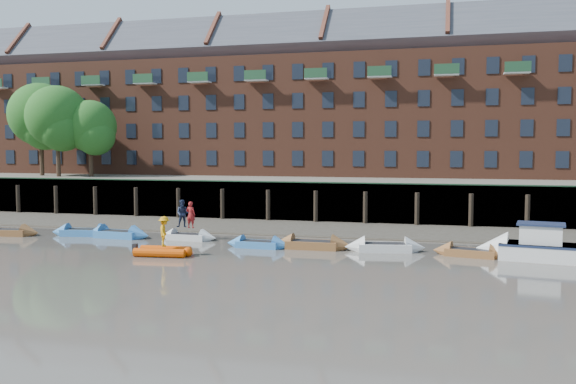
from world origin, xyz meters
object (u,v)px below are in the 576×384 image
(rowboat_7, at_px, (471,253))
(person_rower_b, at_px, (183,214))
(rowboat_4, at_px, (258,244))
(person_rib_crew, at_px, (164,231))
(rowboat_1, at_px, (84,232))
(motor_launch, at_px, (528,247))
(rowboat_0, at_px, (9,232))
(rowboat_3, at_px, (188,237))
(rowboat_5, at_px, (312,245))
(rib_tender, at_px, (165,251))
(rowboat_6, at_px, (385,247))
(person_rower_a, at_px, (191,215))
(rowboat_2, at_px, (118,234))

(rowboat_7, distance_m, person_rower_b, 18.42)
(rowboat_4, relative_size, person_rib_crew, 2.41)
(rowboat_1, height_order, person_rower_b, person_rower_b)
(rowboat_4, bearing_deg, rowboat_1, 174.93)
(motor_launch, bearing_deg, person_rib_crew, 20.12)
(rowboat_0, xyz_separation_m, rowboat_7, (30.62, -0.38, -0.01))
(rowboat_3, height_order, person_rib_crew, person_rib_crew)
(rowboat_5, bearing_deg, rowboat_3, 170.94)
(rowboat_5, distance_m, person_rower_b, 9.40)
(rowboat_3, height_order, rowboat_5, rowboat_5)
(rowboat_4, bearing_deg, rowboat_7, 3.07)
(rowboat_3, height_order, motor_launch, motor_launch)
(rowboat_1, bearing_deg, rib_tender, -41.90)
(rowboat_6, relative_size, person_rower_a, 2.77)
(rib_tender, bearing_deg, rowboat_1, 141.58)
(rowboat_1, bearing_deg, rowboat_3, -8.83)
(person_rower_b, bearing_deg, rowboat_7, -20.21)
(rowboat_2, relative_size, person_rower_a, 2.73)
(rowboat_3, bearing_deg, rowboat_1, -177.05)
(rowboat_4, relative_size, person_rower_b, 2.22)
(person_rower_a, bearing_deg, rowboat_6, 178.69)
(rowboat_6, xyz_separation_m, person_rower_a, (-12.81, 1.27, 1.42))
(rowboat_3, height_order, rowboat_4, rowboat_4)
(rowboat_3, xyz_separation_m, rowboat_4, (5.41, -1.79, 0.00))
(rowboat_0, height_order, rowboat_1, rowboat_1)
(rowboat_6, xyz_separation_m, rib_tender, (-11.84, -4.58, 0.00))
(rowboat_2, distance_m, person_rower_a, 5.35)
(rowboat_0, bearing_deg, person_rower_a, -0.58)
(rowboat_4, distance_m, person_rower_a, 5.74)
(person_rower_a, relative_size, person_rower_b, 0.95)
(rowboat_4, distance_m, person_rib_crew, 5.95)
(rowboat_5, relative_size, rib_tender, 1.47)
(rowboat_1, relative_size, rowboat_4, 1.15)
(rowboat_6, bearing_deg, rowboat_7, -14.97)
(rowboat_7, bearing_deg, motor_launch, 9.04)
(rowboat_4, height_order, rib_tender, rowboat_4)
(rowboat_5, height_order, person_rower_a, person_rower_a)
(motor_launch, bearing_deg, rowboat_4, 8.73)
(person_rib_crew, bearing_deg, rib_tender, -157.47)
(rowboat_6, bearing_deg, rowboat_1, 167.45)
(rib_tender, distance_m, person_rib_crew, 1.13)
(rowboat_7, distance_m, person_rib_crew, 17.22)
(rib_tender, bearing_deg, person_rib_crew, 129.05)
(rowboat_1, bearing_deg, rowboat_2, -14.53)
(rowboat_3, relative_size, motor_launch, 0.62)
(motor_launch, xyz_separation_m, person_rower_b, (-21.24, 2.06, 1.05))
(motor_launch, bearing_deg, person_rower_a, 3.57)
(rowboat_3, distance_m, person_rib_crew, 5.96)
(rowboat_0, distance_m, person_rower_b, 12.54)
(rowboat_0, relative_size, rowboat_1, 0.96)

